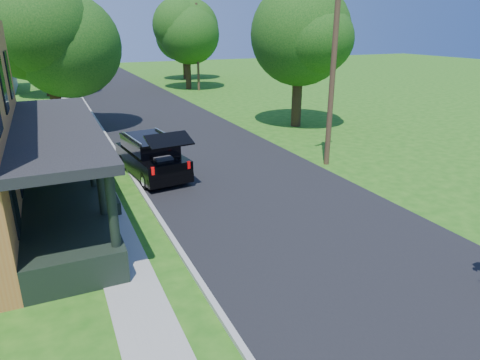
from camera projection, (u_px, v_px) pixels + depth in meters
name	position (u px, v px, depth m)	size (l,w,h in m)	color
ground	(340.00, 255.00, 11.90)	(140.00, 140.00, 0.00)	#206013
street	(161.00, 120.00, 29.06)	(8.00, 120.00, 0.02)	black
curb	(99.00, 125.00, 27.49)	(0.15, 120.00, 0.12)	#A8A9A3
sidewalk	(73.00, 127.00, 26.90)	(1.30, 120.00, 0.03)	#989990
black_suv	(152.00, 156.00, 17.95)	(2.33, 4.91, 2.21)	black
tree_left_mid	(45.00, 34.00, 23.97)	(7.46, 7.15, 8.86)	black
tree_left_far	(40.00, 27.00, 36.99)	(8.07, 8.22, 9.32)	black
tree_right_near	(299.00, 25.00, 25.20)	(7.47, 7.16, 9.24)	black
tree_right_mid	(186.00, 27.00, 41.15)	(6.65, 6.79, 8.90)	black
tree_right_far	(184.00, 31.00, 49.39)	(6.54, 6.56, 8.68)	black
utility_pole_near	(333.00, 65.00, 18.23)	(1.44, 0.56, 8.60)	#4C3623
utility_pole_far	(198.00, 47.00, 40.90)	(1.42, 0.53, 8.02)	#4C3623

